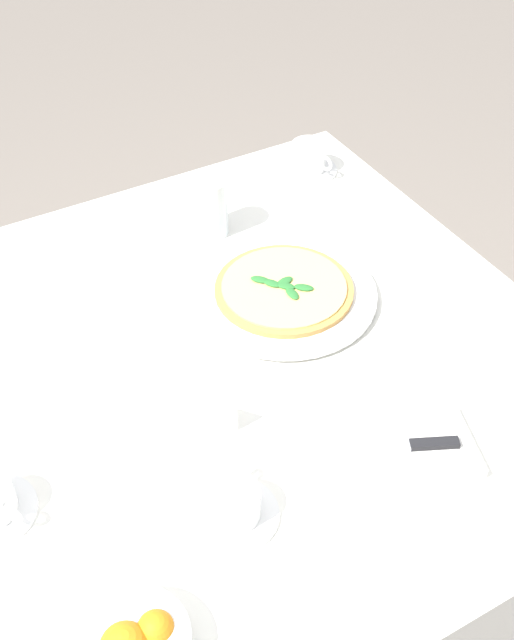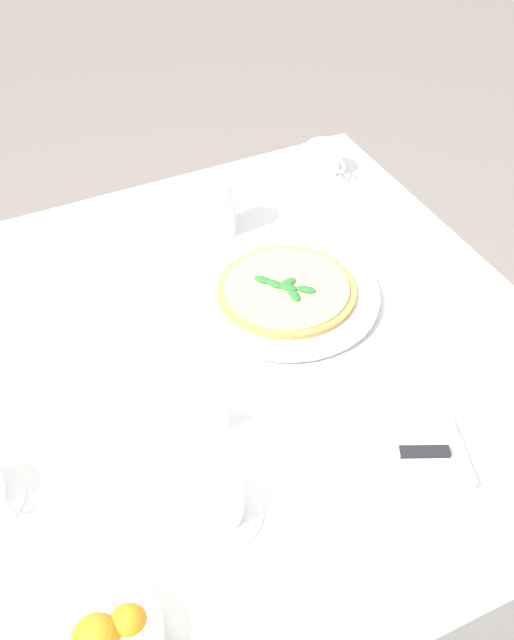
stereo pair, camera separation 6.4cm
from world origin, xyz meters
name	(u,v)px [view 1 (the left image)]	position (x,y,z in m)	size (l,w,h in m)	color
ground_plane	(236,588)	(0.00, 0.00, 0.00)	(8.00, 8.00, 0.00)	slate
dining_table	(230,411)	(0.00, 0.00, 0.62)	(1.14, 1.14, 0.76)	white
pizza_plate	(284,294)	(-0.17, -0.09, 0.77)	(0.34, 0.34, 0.02)	white
pizza	(284,288)	(-0.17, -0.09, 0.78)	(0.26, 0.26, 0.02)	#C68E47
coffee_cup_near_left	(234,505)	(0.14, 0.28, 0.78)	(0.13, 0.13, 0.06)	white
coffee_cup_right_edge	(309,159)	(-0.44, -0.44, 0.79)	(0.13, 0.13, 0.07)	white
water_glass_left_edge	(210,210)	(-0.14, -0.34, 0.81)	(0.07, 0.07, 0.12)	white
napkin_folded	(402,452)	(-0.13, 0.31, 0.77)	(0.25, 0.19, 0.02)	white
dinner_knife	(401,446)	(-0.13, 0.31, 0.78)	(0.18, 0.10, 0.01)	silver
menu_card	(210,410)	(0.09, 0.11, 0.79)	(0.06, 0.07, 0.06)	white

